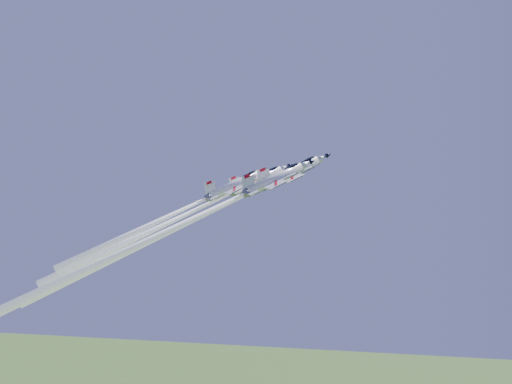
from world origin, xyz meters
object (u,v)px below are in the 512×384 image
(jet_lead, at_px, (196,218))
(jet_left, at_px, (180,217))
(jet_slot, at_px, (175,213))
(jet_right, at_px, (174,228))

(jet_lead, xyz_separation_m, jet_left, (-3.94, 1.97, 0.34))
(jet_left, distance_m, jet_slot, 3.41)
(jet_lead, height_order, jet_slot, jet_lead)
(jet_lead, distance_m, jet_right, 7.72)
(jet_right, bearing_deg, jet_left, 160.25)
(jet_lead, xyz_separation_m, jet_slot, (-3.57, -1.37, 0.92))
(jet_left, distance_m, jet_right, 10.04)
(jet_lead, bearing_deg, jet_left, -153.08)
(jet_lead, distance_m, jet_left, 4.42)
(jet_lead, relative_size, jet_slot, 1.54)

